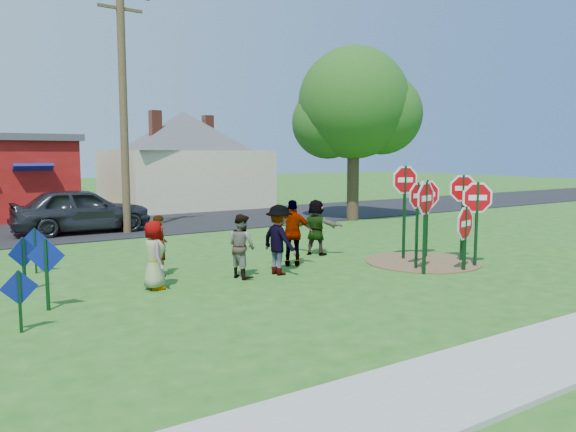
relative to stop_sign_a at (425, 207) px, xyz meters
name	(u,v)px	position (x,y,z in m)	size (l,w,h in m)	color
ground	(267,275)	(-3.36, 2.11, -1.72)	(120.00, 120.00, 0.00)	#225819
sidewalk	(525,361)	(-3.36, -5.09, -1.68)	(22.00, 1.80, 0.08)	#9E9E99
road	(125,225)	(-3.36, 13.61, -1.70)	(120.00, 7.50, 0.04)	black
dirt_patch	(422,262)	(1.14, 1.11, -1.70)	(3.20, 3.20, 0.03)	brown
cream_house	(184,156)	(2.14, 20.11, 1.20)	(9.40, 9.40, 6.50)	beige
stop_sign_a	(425,207)	(0.00, 0.00, 0.00)	(1.12, 0.34, 2.51)	#0E3617
stop_sign_b	(405,188)	(0.99, 1.70, 0.34)	(1.08, 0.27, 2.85)	#0E3617
stop_sign_c	(463,198)	(2.17, 0.62, 0.09)	(0.85, 0.63, 2.59)	#0E3617
stop_sign_d	(427,200)	(1.80, 1.60, -0.02)	(1.12, 0.27, 2.43)	#0E3617
stop_sign_e	(465,227)	(1.16, -0.31, -0.56)	(1.16, 0.32, 1.84)	#0E3617
stop_sign_f	(477,203)	(1.87, -0.10, -0.01)	(1.01, 0.57, 2.44)	#0E3617
stop_sign_g	(417,205)	(0.28, 0.53, -0.02)	(0.94, 0.13, 2.42)	#0E3617
blue_diamond_a	(19,294)	(-9.25, 0.53, -1.05)	(0.61, 0.06, 1.09)	#0E3617
blue_diamond_b	(46,266)	(-8.59, 1.74, -0.83)	(0.65, 0.33, 1.43)	#0E3617
blue_diamond_c	(24,258)	(-8.72, 3.61, -0.97)	(0.65, 0.27, 1.23)	#0E3617
blue_diamond_d	(35,245)	(-8.17, 5.52, -0.99)	(0.58, 0.18, 1.18)	#0E3617
person_a	(154,255)	(-6.24, 2.25, -0.94)	(0.76, 0.49, 1.55)	navy
person_b	(160,246)	(-5.62, 3.51, -0.96)	(0.55, 0.36, 1.52)	#2B7162
person_c	(242,246)	(-4.04, 2.20, -0.93)	(0.77, 0.60, 1.57)	#98623F
person_d	(279,240)	(-3.07, 2.00, -0.84)	(1.14, 0.66, 1.76)	#2E2E33
person_e	(293,233)	(-2.18, 2.69, -0.82)	(1.06, 0.44, 1.80)	#3F2A4F
person_f	(316,227)	(-0.65, 3.71, -0.88)	(1.56, 0.50, 1.68)	#225134
suv	(82,210)	(-5.39, 12.34, -0.82)	(2.03, 5.06, 1.72)	#29292E
utility_pole	(123,101)	(-3.97, 11.35, 3.27)	(2.32, 0.34, 9.48)	#4C3823
leafy_tree	(356,109)	(6.13, 9.91, 3.30)	(5.49, 5.01, 7.80)	#382819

